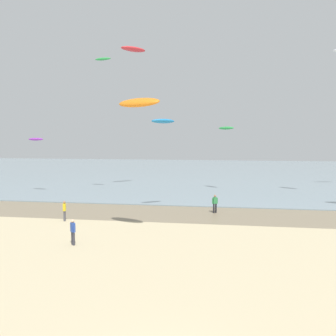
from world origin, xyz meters
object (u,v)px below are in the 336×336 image
Objects in this scene: person_mid_beach at (215,203)px; kite_aloft_0 at (163,121)px; kite_aloft_8 at (36,139)px; kite_aloft_9 at (139,103)px; person_right_flank at (73,231)px; kite_aloft_6 at (103,59)px; person_left_flank at (64,210)px; kite_aloft_4 at (133,49)px; kite_aloft_10 at (226,128)px.

kite_aloft_0 is (-4.85, -0.33, 7.62)m from person_mid_beach.
kite_aloft_9 reaches higher than kite_aloft_8.
kite_aloft_6 reaches higher than person_right_flank.
kite_aloft_9 reaches higher than person_mid_beach.
person_right_flank is 13.74m from kite_aloft_0.
kite_aloft_8 is at bearing 124.88° from person_right_flank.
kite_aloft_8 is at bearing 161.08° from person_mid_beach.
kite_aloft_6 reaches higher than kite_aloft_9.
kite_aloft_4 is (2.02, 16.23, 17.21)m from person_left_flank.
kite_aloft_9 is at bearing 30.20° from person_right_flank.
kite_aloft_6 is at bearing 59.17° from kite_aloft_10.
person_right_flank is at bearing 113.92° from kite_aloft_6.
kite_aloft_6 is 0.63× the size of kite_aloft_9.
person_right_flank is 0.74× the size of kite_aloft_0.
kite_aloft_8 reaches higher than person_right_flank.
person_right_flank is at bearing -127.11° from kite_aloft_4.
kite_aloft_4 reaches higher than person_left_flank.
person_right_flank is at bearing 109.08° from kite_aloft_10.
kite_aloft_6 is at bearing 12.98° from kite_aloft_8.
person_left_flank is 20.20m from kite_aloft_6.
person_mid_beach is at bearing 21.42° from person_left_flank.
kite_aloft_6 is 17.27m from kite_aloft_10.
kite_aloft_0 is 18.95m from kite_aloft_8.
kite_aloft_0 reaches higher than person_mid_beach.
kite_aloft_0 reaches higher than kite_aloft_10.
kite_aloft_4 reaches higher than kite_aloft_8.
kite_aloft_9 reaches higher than kite_aloft_0.
kite_aloft_9 is (8.25, -16.76, -6.90)m from kite_aloft_6.
person_right_flank is 24.87m from kite_aloft_6.
kite_aloft_0 is 0.68× the size of kite_aloft_4.
kite_aloft_0 reaches higher than person_right_flank.
person_right_flank is 0.52× the size of kite_aloft_9.
person_left_flank is at bearing 94.50° from kite_aloft_10.
kite_aloft_8 reaches higher than person_mid_beach.
person_left_flank is 23.74m from kite_aloft_4.
kite_aloft_8 is (-8.56, -0.59, -9.49)m from kite_aloft_6.
person_left_flank is 11.84m from kite_aloft_9.
kite_aloft_6 is at bearing -78.75° from kite_aloft_0.
kite_aloft_8 is 23.48m from kite_aloft_9.
kite_aloft_6 reaches higher than person_mid_beach.
kite_aloft_4 reaches higher than person_right_flank.
person_right_flank is at bearing -60.33° from person_left_flank.
person_left_flank is 0.52× the size of kite_aloft_9.
kite_aloft_6 is 19.91m from kite_aloft_9.
person_left_flank is 0.70× the size of kite_aloft_10.
person_mid_beach is 13.48m from person_left_flank.
person_right_flank is 0.51× the size of kite_aloft_4.
kite_aloft_4 is at bearing 125.90° from kite_aloft_9.
person_left_flank is at bearing 105.07° from kite_aloft_6.
kite_aloft_8 is (-22.00, 7.54, 5.90)m from person_mid_beach.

